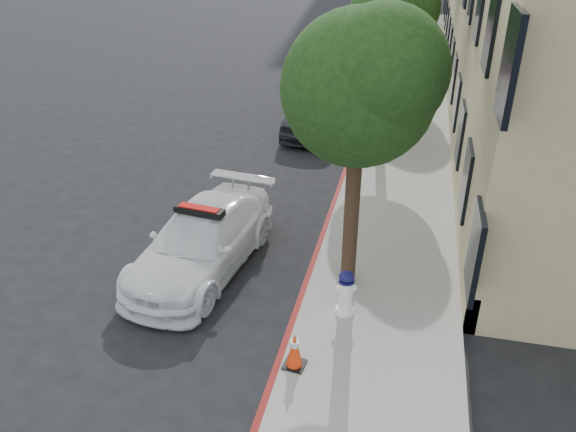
# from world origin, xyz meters

# --- Properties ---
(ground) EXTENTS (120.00, 120.00, 0.00)m
(ground) POSITION_xyz_m (0.00, 0.00, 0.00)
(ground) COLOR black
(ground) RESTS_ON ground
(sidewalk) EXTENTS (3.20, 50.00, 0.15)m
(sidewalk) POSITION_xyz_m (3.60, 10.00, 0.07)
(sidewalk) COLOR gray
(sidewalk) RESTS_ON ground
(curb_strip) EXTENTS (0.12, 50.00, 0.15)m
(curb_strip) POSITION_xyz_m (2.06, 10.00, 0.07)
(curb_strip) COLOR maroon
(curb_strip) RESTS_ON ground
(tree_near) EXTENTS (2.92, 2.82, 5.62)m
(tree_near) POSITION_xyz_m (2.93, -2.01, 4.27)
(tree_near) COLOR black
(tree_near) RESTS_ON sidewalk
(tree_mid) EXTENTS (2.77, 2.64, 5.43)m
(tree_mid) POSITION_xyz_m (2.93, 5.99, 4.16)
(tree_mid) COLOR black
(tree_mid) RESTS_ON sidewalk
(police_car) EXTENTS (2.48, 4.92, 1.52)m
(police_car) POSITION_xyz_m (-0.31, -1.97, 0.69)
(police_car) COLOR white
(police_car) RESTS_ON ground
(parked_car_mid) EXTENTS (2.23, 4.96, 1.65)m
(parked_car_mid) POSITION_xyz_m (0.59, 7.53, 0.83)
(parked_car_mid) COLOR #202429
(parked_car_mid) RESTS_ON ground
(parked_car_far) EXTENTS (1.73, 4.30, 1.39)m
(parked_car_far) POSITION_xyz_m (-0.40, 13.00, 0.69)
(parked_car_far) COLOR #161F37
(parked_car_far) RESTS_ON ground
(fire_hydrant) EXTENTS (0.40, 0.36, 0.94)m
(fire_hydrant) POSITION_xyz_m (2.99, -3.06, 0.61)
(fire_hydrant) COLOR white
(fire_hydrant) RESTS_ON sidewalk
(traffic_cone) EXTENTS (0.40, 0.40, 0.69)m
(traffic_cone) POSITION_xyz_m (2.35, -4.69, 0.49)
(traffic_cone) COLOR black
(traffic_cone) RESTS_ON sidewalk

